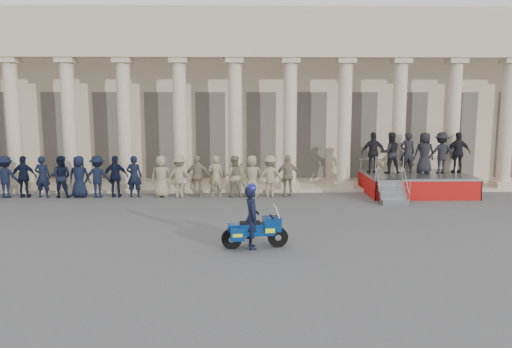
# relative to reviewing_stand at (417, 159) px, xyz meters

# --- Properties ---
(ground) EXTENTS (90.00, 90.00, 0.00)m
(ground) POSITION_rel_reviewing_stand_xyz_m (-9.78, -7.19, -1.62)
(ground) COLOR #48484B
(ground) RESTS_ON ground
(building) EXTENTS (40.00, 12.50, 9.00)m
(building) POSITION_rel_reviewing_stand_xyz_m (-9.78, 7.56, 2.90)
(building) COLOR #BDAC8E
(building) RESTS_ON ground
(officer_rank) EXTENTS (20.11, 0.72, 1.89)m
(officer_rank) POSITION_rel_reviewing_stand_xyz_m (-15.58, -0.62, -0.68)
(officer_rank) COLOR black
(officer_rank) RESTS_ON ground
(reviewing_stand) EXTENTS (5.13, 4.38, 2.87)m
(reviewing_stand) POSITION_rel_reviewing_stand_xyz_m (0.00, 0.00, 0.00)
(reviewing_stand) COLOR gray
(reviewing_stand) RESTS_ON ground
(motorcycle) EXTENTS (1.99, 0.86, 1.27)m
(motorcycle) POSITION_rel_reviewing_stand_xyz_m (-7.70, -8.60, -1.07)
(motorcycle) COLOR black
(motorcycle) RESTS_ON ground
(rider) EXTENTS (0.52, 0.72, 1.95)m
(rider) POSITION_rel_reviewing_stand_xyz_m (-7.81, -8.61, -0.66)
(rider) COLOR black
(rider) RESTS_ON ground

